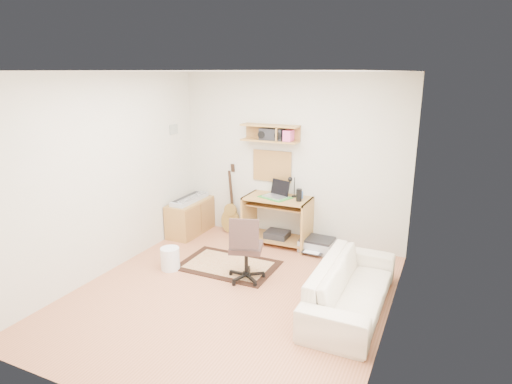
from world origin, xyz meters
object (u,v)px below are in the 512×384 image
at_px(printer, 317,245).
at_px(desk, 277,221).
at_px(cabinet, 190,217).
at_px(sofa, 352,279).
at_px(task_chair, 246,247).

bearing_deg(printer, desk, -178.92).
xyz_separation_m(cabinet, sofa, (2.96, -1.26, 0.08)).
height_order(printer, sofa, sofa).
distance_m(cabinet, printer, 2.15).
xyz_separation_m(desk, task_chair, (0.10, -1.30, 0.07)).
bearing_deg(sofa, cabinet, 66.87).
distance_m(desk, sofa, 2.06).
relative_size(task_chair, cabinet, 0.99).
bearing_deg(cabinet, sofa, -23.13).
bearing_deg(printer, sofa, -58.01).
bearing_deg(sofa, desk, 45.76).
height_order(desk, task_chair, task_chair).
xyz_separation_m(task_chair, sofa, (1.38, -0.14, -0.09)).
distance_m(desk, task_chair, 1.31).
relative_size(desk, sofa, 0.54).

